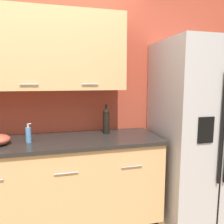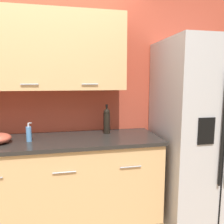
% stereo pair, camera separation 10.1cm
% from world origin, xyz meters
% --- Properties ---
extents(wall_back, '(10.00, 0.39, 2.60)m').
position_xyz_m(wall_back, '(0.02, 1.20, 1.42)').
color(wall_back, '#AD422D').
rests_on(wall_back, ground_plane).
extents(counter_unit, '(2.48, 0.64, 0.91)m').
position_xyz_m(counter_unit, '(0.06, 0.90, 0.46)').
color(counter_unit, black).
rests_on(counter_unit, ground_plane).
extents(refrigerator, '(0.86, 0.80, 1.89)m').
position_xyz_m(refrigerator, '(1.79, 0.83, 0.94)').
color(refrigerator, '#B2B2B5').
rests_on(refrigerator, ground_plane).
extents(wine_bottle, '(0.07, 0.07, 0.31)m').
position_xyz_m(wine_bottle, '(0.81, 1.03, 1.06)').
color(wine_bottle, black).
rests_on(wine_bottle, counter_unit).
extents(soap_dispenser, '(0.05, 0.05, 0.18)m').
position_xyz_m(soap_dispenser, '(0.04, 0.86, 0.99)').
color(soap_dispenser, '#4C7FB2').
rests_on(soap_dispenser, counter_unit).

